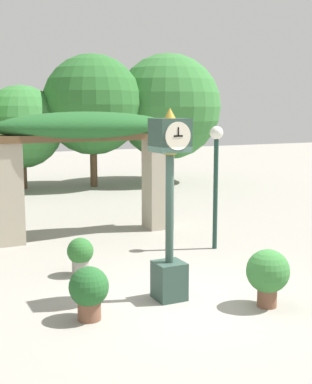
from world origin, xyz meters
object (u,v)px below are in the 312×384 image
at_px(pedestal_clock, 170,205).
at_px(potted_plant_near_right, 80,254).
at_px(potted_plant_near_left, 89,290).
at_px(potted_plant_far_left, 268,273).
at_px(lamp_post, 216,164).

height_order(pedestal_clock, potted_plant_near_right, pedestal_clock).
distance_m(pedestal_clock, potted_plant_near_right, 2.36).
bearing_deg(potted_plant_near_left, pedestal_clock, 10.26).
distance_m(potted_plant_near_left, potted_plant_near_right, 2.16).
relative_size(pedestal_clock, potted_plant_near_right, 4.34).
relative_size(potted_plant_near_left, potted_plant_far_left, 0.88).
relative_size(pedestal_clock, potted_plant_far_left, 3.37).
relative_size(potted_plant_near_right, lamp_post, 0.26).
bearing_deg(pedestal_clock, lamp_post, 45.47).
relative_size(pedestal_clock, lamp_post, 1.14).
relative_size(potted_plant_near_left, lamp_post, 0.30).
xyz_separation_m(potted_plant_near_right, lamp_post, (3.27, 0.56, 1.48)).
bearing_deg(potted_plant_far_left, pedestal_clock, 141.92).
xyz_separation_m(pedestal_clock, potted_plant_near_right, (-0.92, 1.83, -1.16)).
relative_size(potted_plant_far_left, lamp_post, 0.34).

